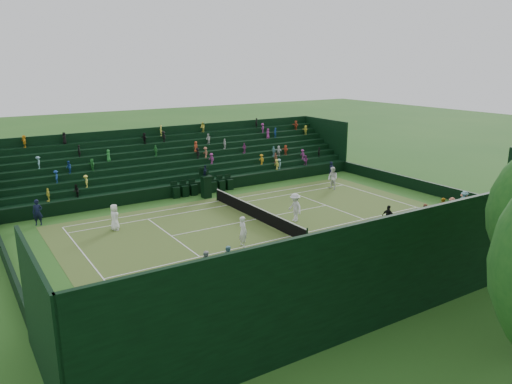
% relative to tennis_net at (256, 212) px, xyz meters
% --- Properties ---
extents(ground, '(160.00, 160.00, 0.00)m').
position_rel_tennis_net_xyz_m(ground, '(0.00, 0.00, -0.53)').
color(ground, '#23581C').
rests_on(ground, ground).
extents(court_surface, '(12.97, 26.77, 0.01)m').
position_rel_tennis_net_xyz_m(court_surface, '(0.00, 0.00, -0.52)').
color(court_surface, '#376B23').
rests_on(court_surface, ground).
extents(perimeter_wall_north, '(17.17, 0.20, 1.00)m').
position_rel_tennis_net_xyz_m(perimeter_wall_north, '(0.00, 15.88, -0.03)').
color(perimeter_wall_north, black).
rests_on(perimeter_wall_north, ground).
extents(perimeter_wall_south, '(17.17, 0.20, 1.00)m').
position_rel_tennis_net_xyz_m(perimeter_wall_south, '(0.00, -15.88, -0.03)').
color(perimeter_wall_south, black).
rests_on(perimeter_wall_south, ground).
extents(perimeter_wall_east, '(0.20, 31.77, 1.00)m').
position_rel_tennis_net_xyz_m(perimeter_wall_east, '(8.48, 0.00, -0.03)').
color(perimeter_wall_east, black).
rests_on(perimeter_wall_east, ground).
extents(perimeter_wall_west, '(0.20, 31.77, 1.00)m').
position_rel_tennis_net_xyz_m(perimeter_wall_west, '(-8.48, 0.00, -0.03)').
color(perimeter_wall_west, black).
rests_on(perimeter_wall_west, ground).
extents(north_grandstand, '(6.60, 32.00, 4.90)m').
position_rel_tennis_net_xyz_m(north_grandstand, '(12.66, 0.00, 1.02)').
color(north_grandstand, black).
rests_on(north_grandstand, ground).
extents(south_grandstand, '(6.60, 32.00, 4.90)m').
position_rel_tennis_net_xyz_m(south_grandstand, '(-12.66, 0.00, 1.02)').
color(south_grandstand, black).
rests_on(south_grandstand, ground).
extents(tennis_net, '(11.67, 0.10, 1.06)m').
position_rel_tennis_net_xyz_m(tennis_net, '(0.00, 0.00, 0.00)').
color(tennis_net, black).
rests_on(tennis_net, ground).
extents(umpire_chair, '(0.86, 0.86, 2.70)m').
position_rel_tennis_net_xyz_m(umpire_chair, '(-7.03, -0.34, 0.63)').
color(umpire_chair, black).
rests_on(umpire_chair, ground).
extents(courtside_chairs, '(0.60, 5.56, 1.29)m').
position_rel_tennis_net_xyz_m(courtside_chairs, '(-8.30, 0.02, -0.04)').
color(courtside_chairs, black).
rests_on(courtside_chairs, ground).
extents(player_near_west, '(1.00, 0.82, 1.76)m').
position_rel_tennis_net_xyz_m(player_near_west, '(-3.11, -9.03, 0.35)').
color(player_near_west, white).
rests_on(player_near_west, ground).
extents(player_near_east, '(0.71, 0.49, 1.91)m').
position_rel_tennis_net_xyz_m(player_near_east, '(3.99, -3.46, 0.43)').
color(player_near_east, silver).
rests_on(player_near_east, ground).
extents(player_far_west, '(0.98, 0.77, 1.96)m').
position_rel_tennis_net_xyz_m(player_far_west, '(-3.54, 10.09, 0.45)').
color(player_far_west, white).
rests_on(player_far_west, ground).
extents(player_far_east, '(1.30, 0.76, 1.99)m').
position_rel_tennis_net_xyz_m(player_far_east, '(1.74, 2.09, 0.47)').
color(player_far_east, silver).
rests_on(player_far_east, ground).
extents(line_judge_north, '(0.48, 0.66, 1.67)m').
position_rel_tennis_net_xyz_m(line_judge_north, '(-6.47, 12.47, 0.31)').
color(line_judge_north, black).
rests_on(line_judge_north, ground).
extents(line_judge_south, '(0.63, 0.76, 1.79)m').
position_rel_tennis_net_xyz_m(line_judge_south, '(-6.90, -13.11, 0.37)').
color(line_judge_south, black).
rests_on(line_judge_south, ground).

